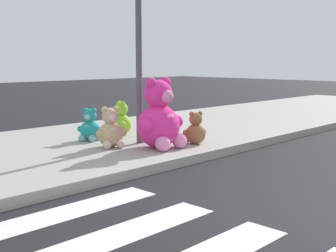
{
  "coord_description": "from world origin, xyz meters",
  "views": [
    {
      "loc": [
        -4.35,
        -1.55,
        1.64
      ],
      "look_at": [
        0.92,
        3.6,
        0.55
      ],
      "focal_mm": 47.83,
      "sensor_mm": 36.0,
      "label": 1
    }
  ],
  "objects_px": {
    "sign_pole": "(139,48)",
    "plush_brown": "(195,131)",
    "plush_lavender": "(162,127)",
    "plush_teal": "(90,127)",
    "plush_pink_large": "(160,120)",
    "plush_lime": "(120,121)",
    "plush_tan": "(111,131)"
  },
  "relations": [
    {
      "from": "plush_lavender",
      "to": "plush_teal",
      "type": "distance_m",
      "value": 1.39
    },
    {
      "from": "plush_brown",
      "to": "plush_lime",
      "type": "height_order",
      "value": "plush_lime"
    },
    {
      "from": "plush_brown",
      "to": "plush_teal",
      "type": "bearing_deg",
      "value": 124.91
    },
    {
      "from": "plush_teal",
      "to": "plush_lime",
      "type": "bearing_deg",
      "value": 6.59
    },
    {
      "from": "sign_pole",
      "to": "plush_brown",
      "type": "xyz_separation_m",
      "value": [
        0.65,
        -0.77,
        -1.46
      ]
    },
    {
      "from": "plush_lavender",
      "to": "plush_brown",
      "type": "xyz_separation_m",
      "value": [
        -0.05,
        -0.89,
        0.04
      ]
    },
    {
      "from": "plush_lavender",
      "to": "plush_teal",
      "type": "bearing_deg",
      "value": 148.46
    },
    {
      "from": "plush_pink_large",
      "to": "plush_lavender",
      "type": "xyz_separation_m",
      "value": [
        0.76,
        0.71,
        -0.28
      ]
    },
    {
      "from": "sign_pole",
      "to": "plush_brown",
      "type": "relative_size",
      "value": 5.44
    },
    {
      "from": "plush_brown",
      "to": "plush_tan",
      "type": "relative_size",
      "value": 0.83
    },
    {
      "from": "plush_lavender",
      "to": "plush_teal",
      "type": "xyz_separation_m",
      "value": [
        -1.18,
        0.73,
        0.05
      ]
    },
    {
      "from": "plush_tan",
      "to": "plush_lime",
      "type": "height_order",
      "value": "plush_tan"
    },
    {
      "from": "plush_lavender",
      "to": "plush_lime",
      "type": "distance_m",
      "value": 0.9
    },
    {
      "from": "plush_teal",
      "to": "plush_brown",
      "type": "height_order",
      "value": "plush_teal"
    },
    {
      "from": "plush_pink_large",
      "to": "plush_lime",
      "type": "height_order",
      "value": "plush_pink_large"
    },
    {
      "from": "plush_lavender",
      "to": "plush_tan",
      "type": "relative_size",
      "value": 0.7
    },
    {
      "from": "plush_pink_large",
      "to": "sign_pole",
      "type": "bearing_deg",
      "value": 84.0
    },
    {
      "from": "plush_lavender",
      "to": "plush_lime",
      "type": "xyz_separation_m",
      "value": [
        -0.37,
        0.82,
        0.08
      ]
    },
    {
      "from": "plush_tan",
      "to": "sign_pole",
      "type": "bearing_deg",
      "value": -5.76
    },
    {
      "from": "plush_brown",
      "to": "sign_pole",
      "type": "bearing_deg",
      "value": 129.97
    },
    {
      "from": "plush_tan",
      "to": "plush_pink_large",
      "type": "bearing_deg",
      "value": -49.71
    },
    {
      "from": "plush_brown",
      "to": "plush_lime",
      "type": "xyz_separation_m",
      "value": [
        -0.32,
        1.71,
        0.04
      ]
    },
    {
      "from": "plush_pink_large",
      "to": "plush_brown",
      "type": "distance_m",
      "value": 0.77
    },
    {
      "from": "plush_teal",
      "to": "plush_brown",
      "type": "relative_size",
      "value": 1.04
    },
    {
      "from": "sign_pole",
      "to": "plush_brown",
      "type": "distance_m",
      "value": 1.77
    },
    {
      "from": "plush_tan",
      "to": "plush_teal",
      "type": "bearing_deg",
      "value": 80.92
    },
    {
      "from": "sign_pole",
      "to": "plush_pink_large",
      "type": "bearing_deg",
      "value": -96.0
    },
    {
      "from": "plush_pink_large",
      "to": "plush_lime",
      "type": "distance_m",
      "value": 1.59
    },
    {
      "from": "plush_lime",
      "to": "plush_brown",
      "type": "bearing_deg",
      "value": -79.56
    },
    {
      "from": "plush_lavender",
      "to": "plush_teal",
      "type": "height_order",
      "value": "plush_teal"
    },
    {
      "from": "plush_pink_large",
      "to": "plush_brown",
      "type": "height_order",
      "value": "plush_pink_large"
    },
    {
      "from": "plush_teal",
      "to": "plush_brown",
      "type": "xyz_separation_m",
      "value": [
        1.13,
        -1.62,
        -0.01
      ]
    }
  ]
}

